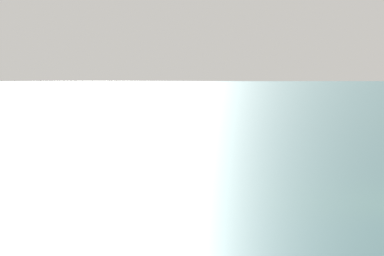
{
  "coord_description": "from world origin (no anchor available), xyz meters",
  "views": [
    {
      "loc": [
        -11.55,
        -16.11,
        3.3
      ],
      "look_at": [
        -6.01,
        9.93,
        1.51
      ],
      "focal_mm": 68.71,
      "sensor_mm": 36.0,
      "label": 1
    }
  ],
  "objects": []
}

